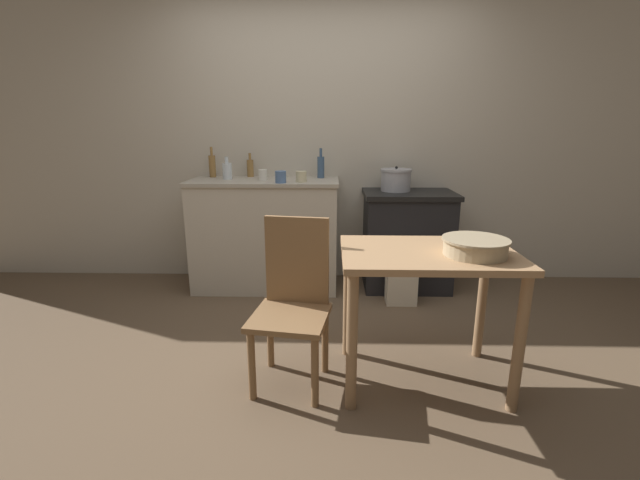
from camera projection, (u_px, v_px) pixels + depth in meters
name	position (u px, v px, depth m)	size (l,w,h in m)	color
ground_plane	(318.00, 359.00, 2.65)	(14.00, 14.00, 0.00)	brown
wall_back	(323.00, 140.00, 3.85)	(8.00, 0.07, 2.55)	beige
counter_cabinet	(266.00, 234.00, 3.76)	(1.27, 0.59, 0.96)	beige
stove	(407.00, 240.00, 3.77)	(0.78, 0.56, 0.86)	black
work_table	(427.00, 275.00, 2.29)	(0.91, 0.64, 0.76)	#A87F56
chair	(293.00, 300.00, 2.35)	(0.46, 0.46, 0.92)	olive
flour_sack	(401.00, 279.00, 3.45)	(0.24, 0.17, 0.41)	beige
stock_pot	(396.00, 180.00, 3.69)	(0.27, 0.27, 0.21)	#A8A8AD
mixing_bowl_large	(475.00, 246.00, 2.16)	(0.33, 0.33, 0.09)	tan
bottle_far_left	(321.00, 167.00, 3.73)	(0.06, 0.06, 0.26)	#3D5675
bottle_left	(227.00, 171.00, 3.65)	(0.08, 0.08, 0.19)	silver
bottle_mid_left	(212.00, 166.00, 3.79)	(0.06, 0.06, 0.26)	olive
bottle_center_left	(250.00, 168.00, 3.82)	(0.06, 0.06, 0.21)	olive
cup_center	(281.00, 177.00, 3.42)	(0.09, 0.09, 0.09)	#4C6B99
cup_center_right	(301.00, 177.00, 3.47)	(0.09, 0.09, 0.09)	beige
cup_mid_right	(263.00, 175.00, 3.59)	(0.07, 0.07, 0.09)	silver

